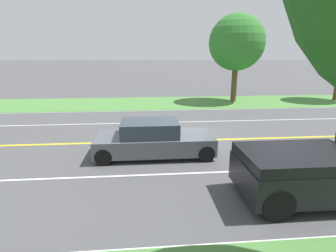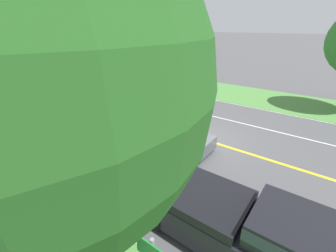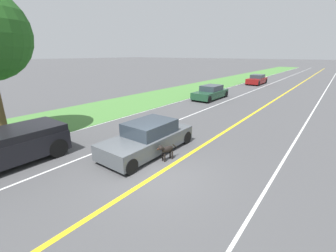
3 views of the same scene
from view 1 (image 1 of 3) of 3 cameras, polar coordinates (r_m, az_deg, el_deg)
The scene contains 10 objects.
ground_plane at distance 12.32m, azimuth 3.16°, elevation -3.20°, with size 400.00×400.00×0.00m, color #4C4C4F.
centre_divider_line at distance 12.32m, azimuth 3.16°, elevation -3.18°, with size 0.18×160.00×0.01m, color yellow.
lane_edge_line_right at distance 6.23m, azimuth 13.11°, elevation -23.82°, with size 0.14×160.00×0.01m, color white.
lane_edge_line_left at distance 19.04m, azimuth 0.19°, elevation 3.46°, with size 0.14×160.00×0.01m, color white.
lane_dash_same_dir at distance 9.11m, azimuth 6.31°, elevation -10.11°, with size 0.10×160.00×0.01m, color white.
lane_dash_oncoming at distance 15.65m, azimuth 1.36°, elevation 0.85°, with size 0.10×160.00×0.01m, color white.
grass_verge_left at distance 21.97m, azimuth -0.53°, elevation 5.08°, with size 6.00×160.00×0.03m, color #4C843D.
ego_car at distance 10.40m, azimuth -3.19°, elevation -2.93°, with size 1.93×4.60×1.41m.
dog at distance 11.63m, azimuth -2.11°, elevation -1.78°, with size 0.35×1.05×0.77m.
roadside_tree_left_near at distance 23.09m, azimuth 14.74°, elevation 17.12°, with size 4.54×4.54×7.13m.
Camera 1 is at (11.56, -1.70, 3.89)m, focal length 28.00 mm.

